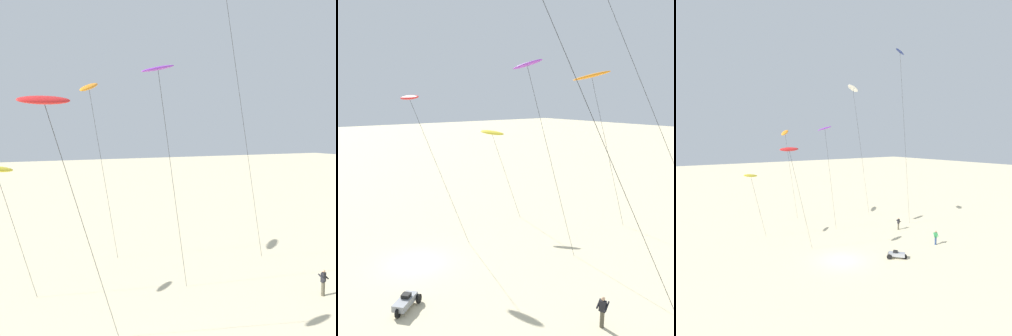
# 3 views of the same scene
# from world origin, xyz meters

# --- Properties ---
(kite_red) EXTENTS (5.09, 3.44, 11.68)m
(kite_red) POSITION_xyz_m (-4.72, 2.00, 11.30)
(kite_red) COLOR red
(kite_red) RESTS_ON ground
(kite_orange) EXTENTS (4.02, 3.56, 13.79)m
(kite_orange) POSITION_xyz_m (1.11, 16.20, 13.17)
(kite_orange) COLOR orange
(kite_orange) RESTS_ON ground
(kite_purple) EXTENTS (4.28, 2.81, 14.05)m
(kite_purple) POSITION_xyz_m (2.68, 7.71, 13.46)
(kite_purple) COLOR purple
(kite_purple) RESTS_ON ground
(kite_flyer_middle) EXTENTS (0.66, 0.64, 1.67)m
(kite_flyer_middle) POSITION_xyz_m (12.43, 4.68, 0.89)
(kite_flyer_middle) COLOR #4C4738
(kite_flyer_middle) RESTS_ON ground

